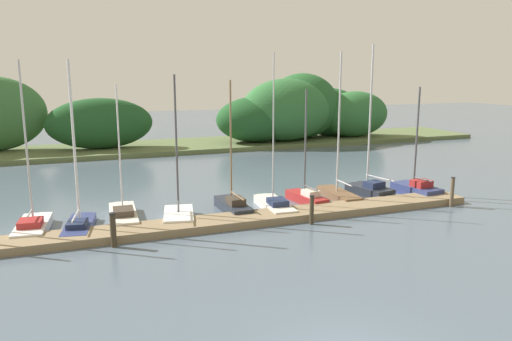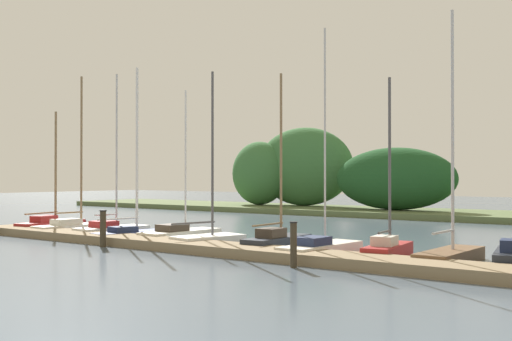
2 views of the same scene
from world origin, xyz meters
TOP-DOWN VIEW (x-y plane):
  - dock_pier at (0.00, 12.00)m, footprint 27.46×1.80m
  - far_shore at (7.38, 35.49)m, footprint 67.86×8.23m
  - sailboat_2 at (-7.75, 14.06)m, footprint 1.59×3.74m
  - sailboat_3 at (-5.81, 13.54)m, footprint 1.65×3.83m
  - sailboat_4 at (-3.81, 14.50)m, footprint 1.41×4.16m
  - sailboat_5 at (-1.33, 13.49)m, footprint 1.90×3.31m
  - sailboat_6 at (1.54, 14.02)m, footprint 1.07×3.58m
  - sailboat_7 at (3.65, 13.60)m, footprint 1.40×4.03m
  - sailboat_8 at (5.81, 14.28)m, footprint 1.30×3.22m
  - sailboat_9 at (7.87, 14.46)m, footprint 1.15×3.78m
  - sailboat_10 at (9.90, 14.47)m, footprint 1.84×3.37m
  - sailboat_11 at (12.47, 13.60)m, footprint 1.63×3.23m
  - mooring_piling_1 at (-4.55, 10.83)m, footprint 0.27×0.27m
  - mooring_piling_2 at (4.35, 10.73)m, footprint 0.23×0.23m
  - mooring_piling_3 at (12.64, 10.87)m, footprint 0.23×0.23m

SIDE VIEW (x-z plane):
  - dock_pier at x=0.00m, z-range 0.00..0.35m
  - sailboat_4 at x=-3.81m, z-range -2.92..3.54m
  - sailboat_7 at x=3.65m, z-range -3.65..4.28m
  - sailboat_5 at x=-1.33m, z-range -3.10..3.78m
  - sailboat_2 at x=-7.75m, z-range -3.40..4.10m
  - sailboat_9 at x=7.87m, z-range -3.64..4.41m
  - sailboat_8 at x=5.81m, z-range -2.66..3.43m
  - sailboat_6 at x=1.54m, z-range -2.91..3.70m
  - sailboat_3 at x=-5.81m, z-range -3.35..4.18m
  - sailboat_11 at x=12.47m, z-range -2.66..3.51m
  - sailboat_10 at x=9.90m, z-range -3.76..4.71m
  - mooring_piling_2 at x=4.35m, z-range 0.01..1.40m
  - mooring_piling_1 at x=-4.55m, z-range 0.01..1.45m
  - mooring_piling_3 at x=12.64m, z-range 0.01..1.60m
  - far_shore at x=7.38m, z-range -0.66..6.16m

